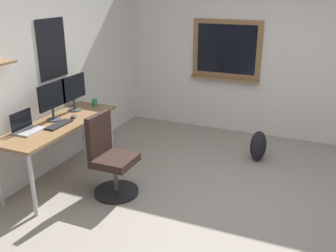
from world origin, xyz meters
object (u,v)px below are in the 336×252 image
desk (59,128)px  keyboard (59,125)px  office_chair (110,161)px  laptop (26,127)px  monitor_primary (52,99)px  backpack (258,146)px  monitor_secondary (74,90)px  coffee_mug (95,102)px  computer_mouse (74,117)px

desk → keyboard: size_ratio=4.54×
office_chair → laptop: bearing=111.0°
monitor_primary → backpack: (1.48, -2.22, -0.82)m
desk → keyboard: bearing=-138.8°
monitor_secondary → backpack: (1.06, -2.22, -0.82)m
monitor_secondary → keyboard: bearing=-162.9°
backpack → coffee_mug: bearing=110.3°
office_chair → monitor_secondary: bearing=58.0°
monitor_primary → monitor_secondary: 0.42m
computer_mouse → laptop: bearing=159.4°
desk → coffee_mug: bearing=-1.8°
laptop → keyboard: size_ratio=0.84×
laptop → monitor_primary: size_ratio=0.67×
desk → backpack: desk is taller
keyboard → laptop: bearing=143.7°
office_chair → backpack: bearing=-42.0°
office_chair → computer_mouse: (0.24, 0.65, 0.37)m
keyboard → coffee_mug: size_ratio=4.02×
desk → laptop: (-0.38, 0.14, 0.13)m
laptop → computer_mouse: size_ratio=2.98×
office_chair → coffee_mug: size_ratio=10.33×
backpack → computer_mouse: bearing=122.8°
coffee_mug → computer_mouse: bearing=-174.8°
office_chair → backpack: office_chair is taller
monitor_primary → laptop: bearing=173.5°
office_chair → keyboard: bearing=93.3°
keyboard → coffee_mug: 0.83m
monitor_primary → monitor_secondary: bearing=0.0°
coffee_mug → laptop: bearing=171.5°
office_chair → keyboard: (-0.04, 0.65, 0.36)m
office_chair → laptop: size_ratio=3.06×
monitor_primary → monitor_secondary: same height
desk → coffee_mug: (0.74, -0.02, 0.12)m
coffee_mug → backpack: (0.78, -2.10, -0.59)m
office_chair → computer_mouse: office_chair is taller
laptop → monitor_primary: (0.42, -0.05, 0.22)m
monitor_primary → computer_mouse: size_ratio=4.46×
desk → laptop: laptop is taller
office_chair → monitor_secondary: size_ratio=2.05×
computer_mouse → keyboard: bearing=180.0°
monitor_secondary → coffee_mug: monitor_secondary is taller
coffee_mug → monitor_secondary: bearing=157.0°
monitor_secondary → keyboard: 0.63m
coffee_mug → monitor_primary: bearing=170.4°
keyboard → backpack: size_ratio=0.88×
computer_mouse → coffee_mug: bearing=5.2°
keyboard → computer_mouse: (0.28, 0.00, 0.01)m
office_chair → coffee_mug: office_chair is taller
backpack → desk: bearing=125.5°
laptop → office_chair: bearing=-69.0°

